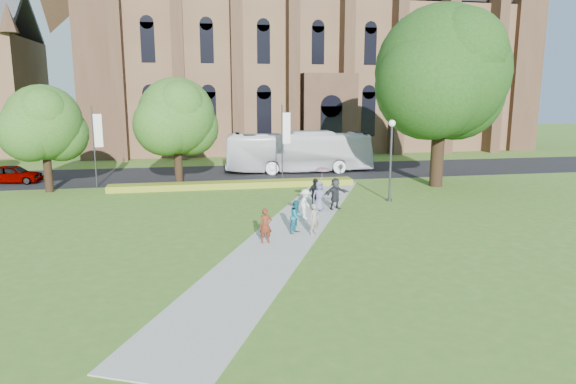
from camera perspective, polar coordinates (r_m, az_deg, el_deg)
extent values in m
plane|color=#406D20|center=(25.75, 0.96, -4.61)|extent=(160.00, 160.00, 0.00)
cube|color=black|center=(45.10, -4.23, 2.13)|extent=(160.00, 10.00, 0.02)
cube|color=#B2B2A8|center=(26.69, 0.52, -4.00)|extent=(15.58, 28.54, 0.04)
cube|color=gold|center=(38.19, -6.03, 0.82)|extent=(18.00, 1.40, 0.45)
cube|color=brown|center=(66.04, 2.44, 12.33)|extent=(52.00, 16.00, 17.00)
cube|color=#513426|center=(58.16, -20.74, 13.81)|extent=(3.50, 3.50, 21.00)
cube|color=#513426|center=(69.71, 24.46, 12.96)|extent=(3.50, 3.50, 21.00)
cube|color=#513426|center=(57.35, 4.49, 8.52)|extent=(6.00, 2.50, 9.00)
cylinder|color=#38383D|center=(33.55, 11.32, 3.02)|extent=(0.14, 0.14, 4.80)
sphere|color=white|center=(33.30, 11.49, 7.49)|extent=(0.44, 0.44, 0.44)
cylinder|color=#38383D|center=(33.94, 11.17, -0.87)|extent=(0.36, 0.36, 0.15)
cylinder|color=#332114|center=(39.80, 16.32, 5.32)|extent=(0.96, 0.96, 6.60)
sphere|color=#1C3A10|center=(39.67, 16.72, 12.67)|extent=(9.60, 9.60, 9.60)
cylinder|color=#332114|center=(39.86, -25.17, 2.74)|extent=(0.56, 0.56, 3.85)
sphere|color=#2A5218|center=(39.59, -25.52, 7.00)|extent=(5.20, 5.20, 5.20)
cylinder|color=#332114|center=(39.09, -12.11, 3.60)|extent=(0.60, 0.60, 4.12)
sphere|color=#2A5218|center=(38.82, -12.30, 8.26)|extent=(5.60, 5.60, 5.60)
cylinder|color=#38383D|center=(40.30, -0.65, 5.39)|extent=(0.10, 0.10, 6.00)
cube|color=white|center=(40.26, -0.16, 7.10)|extent=(0.60, 0.02, 2.40)
cylinder|color=#38383D|center=(40.27, -20.73, 4.68)|extent=(0.10, 0.10, 6.00)
cube|color=white|center=(40.11, -20.35, 6.41)|extent=(0.60, 0.02, 2.40)
imported|color=silver|center=(45.21, 1.17, 4.48)|extent=(13.01, 3.69, 3.58)
imported|color=gray|center=(45.09, -28.20, 1.78)|extent=(4.42, 2.40, 1.43)
imported|color=#602516|center=(23.83, -2.50, -3.76)|extent=(0.60, 0.39, 1.64)
imported|color=#196A81|center=(25.47, 0.97, -2.76)|extent=(1.01, 1.02, 1.66)
imported|color=silver|center=(28.24, 1.95, -1.36)|extent=(1.09, 1.26, 1.69)
imported|color=black|center=(30.46, 3.00, -0.25)|extent=(1.21, 0.94, 1.91)
imported|color=slate|center=(30.18, 3.48, -0.49)|extent=(0.95, 0.71, 1.77)
imported|color=#272A2F|center=(30.77, 5.29, -0.18)|extent=(1.84, 1.14, 1.89)
imported|color=gray|center=(25.19, 2.96, -3.05)|extent=(0.67, 0.59, 1.55)
imported|color=#E29FBC|center=(30.10, 3.79, 1.90)|extent=(1.08, 1.08, 0.74)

